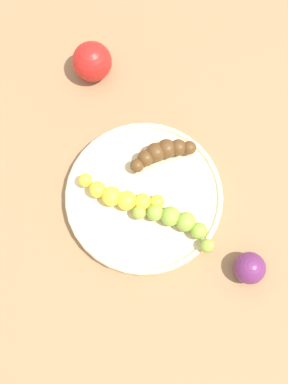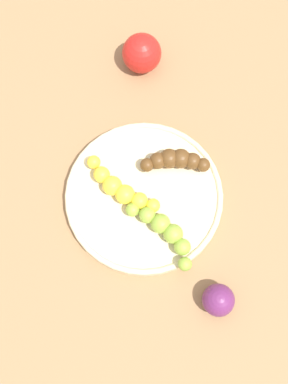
# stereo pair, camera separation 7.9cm
# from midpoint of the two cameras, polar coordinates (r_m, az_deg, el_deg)

# --- Properties ---
(ground_plane) EXTENTS (2.40, 2.40, 0.00)m
(ground_plane) POSITION_cam_midpoint_polar(r_m,az_deg,el_deg) (0.83, 2.70, -1.21)
(ground_plane) COLOR #936D47
(fruit_bowl) EXTENTS (0.27, 0.27, 0.02)m
(fruit_bowl) POSITION_cam_midpoint_polar(r_m,az_deg,el_deg) (0.82, 2.74, -0.98)
(fruit_bowl) COLOR beige
(fruit_bowl) RESTS_ON ground_plane
(banana_yellow) EXTENTS (0.07, 0.14, 0.03)m
(banana_yellow) POSITION_cam_midpoint_polar(r_m,az_deg,el_deg) (0.80, -0.05, 0.01)
(banana_yellow) COLOR yellow
(banana_yellow) RESTS_ON fruit_bowl
(banana_green) EXTENTS (0.06, 0.14, 0.03)m
(banana_green) POSITION_cam_midpoint_polar(r_m,az_deg,el_deg) (0.78, 5.24, -5.14)
(banana_green) COLOR #8CAD38
(banana_green) RESTS_ON fruit_bowl
(banana_overripe) EXTENTS (0.10, 0.08, 0.03)m
(banana_overripe) POSITION_cam_midpoint_polar(r_m,az_deg,el_deg) (0.82, 6.44, 3.30)
(banana_overripe) COLOR #593819
(banana_overripe) RESTS_ON fruit_bowl
(apple_red) EXTENTS (0.07, 0.07, 0.07)m
(apple_red) POSITION_cam_midpoint_polar(r_m,az_deg,el_deg) (0.90, 2.30, 15.73)
(apple_red) COLOR red
(apple_red) RESTS_ON ground_plane
(plum_purple) EXTENTS (0.05, 0.05, 0.05)m
(plum_purple) POSITION_cam_midpoint_polar(r_m,az_deg,el_deg) (0.79, 11.68, -12.92)
(plum_purple) COLOR #662659
(plum_purple) RESTS_ON ground_plane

